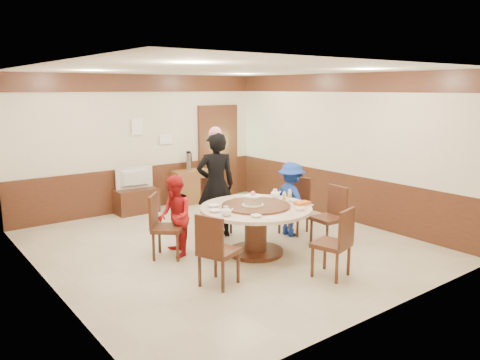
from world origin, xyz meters
TOP-DOWN VIEW (x-y plane):
  - room at (0.01, 0.01)m, footprint 6.00×6.04m
  - banquet_table at (0.14, -0.61)m, footprint 1.71×1.71m
  - chair_0 at (1.37, -0.18)m, footprint 0.56×0.55m
  - chair_1 at (0.29, 0.68)m, footprint 0.49×0.50m
  - chair_2 at (-1.03, 0.08)m, footprint 0.62×0.62m
  - chair_3 at (-1.00, -1.24)m, footprint 0.57×0.57m
  - chair_4 at (0.40, -1.94)m, footprint 0.54×0.55m
  - chair_5 at (1.33, -1.02)m, footprint 0.47×0.46m
  - person_standing at (0.16, 0.50)m, footprint 0.77×0.65m
  - person_red at (-0.89, 0.06)m, footprint 0.62×0.71m
  - person_blue at (1.22, -0.25)m, footprint 0.48×0.83m
  - birthday_cake at (0.09, -0.59)m, footprint 0.33×0.33m
  - teapot_left at (-0.53, -0.77)m, footprint 0.17×0.15m
  - teapot_right at (0.76, -0.35)m, footprint 0.17×0.15m
  - bowl_0 at (-0.39, -0.24)m, footprint 0.17×0.17m
  - bowl_1 at (0.52, -1.18)m, footprint 0.14×0.14m
  - bowl_2 at (-0.24, -1.08)m, footprint 0.14×0.14m
  - bowl_3 at (0.79, -0.73)m, footprint 0.15×0.15m
  - bowl_4 at (-0.54, -0.50)m, footprint 0.16×0.16m
  - bowl_5 at (0.26, 0.01)m, footprint 0.14×0.14m
  - saucer_near at (-0.11, -1.26)m, footprint 0.18×0.18m
  - saucer_far at (0.59, -0.11)m, footprint 0.18×0.18m
  - shrimp_platter at (0.74, -1.00)m, footprint 0.30×0.20m
  - bottle_0 at (0.65, -0.69)m, footprint 0.06×0.06m
  - bottle_1 at (0.85, -0.60)m, footprint 0.06×0.06m
  - tv_stand at (-0.28, 2.75)m, footprint 0.85×0.45m
  - television at (-0.28, 2.75)m, footprint 0.77×0.18m
  - side_cabinet at (1.01, 2.78)m, footprint 0.80×0.40m
  - thermos at (1.00, 2.78)m, footprint 0.15×0.15m
  - notice_left at (-0.10, 2.96)m, footprint 0.25×0.00m
  - notice_right at (0.55, 2.96)m, footprint 0.30×0.00m

SIDE VIEW (x-z plane):
  - tv_stand at x=-0.28m, z-range 0.00..0.50m
  - chair_0 at x=1.37m, z-range -0.18..0.79m
  - chair_1 at x=0.29m, z-range -0.18..0.79m
  - chair_2 at x=-1.03m, z-range -0.18..0.79m
  - chair_3 at x=-1.00m, z-range -0.18..0.79m
  - chair_4 at x=0.40m, z-range -0.18..0.79m
  - chair_5 at x=1.33m, z-range -0.18..0.79m
  - side_cabinet at x=1.01m, z-range 0.00..0.75m
  - banquet_table at x=0.14m, z-range 0.14..0.92m
  - person_red at x=-0.89m, z-range 0.00..1.25m
  - person_blue at x=1.22m, z-range 0.00..1.28m
  - television at x=-0.28m, z-range 0.50..0.94m
  - saucer_near at x=-0.11m, z-range 0.75..0.76m
  - saucer_far at x=0.59m, z-range 0.75..0.76m
  - bowl_2 at x=-0.24m, z-range 0.75..0.78m
  - bowl_4 at x=-0.54m, z-range 0.75..0.79m
  - bowl_0 at x=-0.39m, z-range 0.75..0.79m
  - bowl_5 at x=0.26m, z-range 0.75..0.79m
  - bowl_1 at x=0.52m, z-range 0.75..0.80m
  - bowl_3 at x=0.79m, z-range 0.75..0.80m
  - shrimp_platter at x=0.74m, z-range 0.75..0.81m
  - teapot_left at x=-0.53m, z-range 0.75..0.87m
  - teapot_right at x=0.76m, z-range 0.75..0.87m
  - bottle_0 at x=0.65m, z-range 0.75..0.91m
  - bottle_1 at x=0.85m, z-range 0.75..0.91m
  - birthday_cake at x=0.09m, z-range 0.75..0.96m
  - person_standing at x=0.16m, z-range 0.00..1.80m
  - thermos at x=1.00m, z-range 0.75..1.13m
  - room at x=0.01m, z-range -0.34..2.50m
  - notice_right at x=0.55m, z-range 1.34..1.56m
  - notice_left at x=-0.10m, z-range 1.57..1.93m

